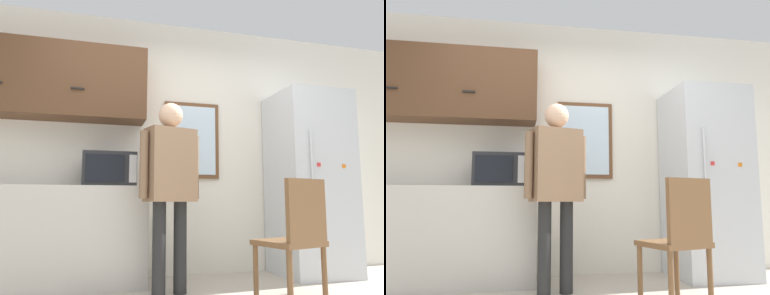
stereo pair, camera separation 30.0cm
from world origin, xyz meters
The scene contains 8 objects.
back_wall centered at (0.00, 1.79, 1.35)m, with size 6.00×0.06×2.70m.
counter centered at (-1.20, 1.46, 0.44)m, with size 1.99×0.60×0.88m.
upper_cabinets centered at (-1.20, 1.59, 1.89)m, with size 1.99×0.36×0.72m.
microwave centered at (-0.54, 1.45, 1.04)m, with size 0.48×0.42×0.31m.
person centered at (-0.06, 0.98, 0.96)m, with size 0.54×0.33×1.59m.
refrigerator centered at (1.53, 1.40, 0.95)m, with size 0.72×0.73×1.89m.
chair centered at (0.79, 0.45, 0.50)m, with size 0.52×0.52×0.91m.
window centered at (0.33, 1.75, 1.40)m, with size 0.60×0.05×0.82m.
Camera 2 is at (-0.41, -2.17, 0.74)m, focal length 35.00 mm.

